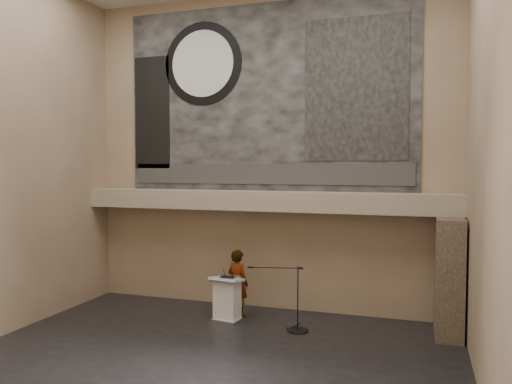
% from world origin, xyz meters
% --- Properties ---
extents(floor, '(10.00, 10.00, 0.00)m').
position_xyz_m(floor, '(0.00, 0.00, 0.00)').
color(floor, black).
rests_on(floor, ground).
extents(wall_back, '(10.00, 0.02, 8.50)m').
position_xyz_m(wall_back, '(0.00, 4.00, 4.25)').
color(wall_back, '#836C53').
rests_on(wall_back, floor).
extents(wall_front, '(10.00, 0.02, 8.50)m').
position_xyz_m(wall_front, '(0.00, -4.00, 4.25)').
color(wall_front, '#836C53').
rests_on(wall_front, floor).
extents(wall_left, '(0.02, 8.00, 8.50)m').
position_xyz_m(wall_left, '(-5.00, 0.00, 4.25)').
color(wall_left, '#836C53').
rests_on(wall_left, floor).
extents(wall_right, '(0.02, 8.00, 8.50)m').
position_xyz_m(wall_right, '(5.00, 0.00, 4.25)').
color(wall_right, '#836C53').
rests_on(wall_right, floor).
extents(soffit, '(10.00, 0.80, 0.50)m').
position_xyz_m(soffit, '(0.00, 3.60, 2.95)').
color(soffit, gray).
rests_on(soffit, wall_back).
extents(sprinkler_left, '(0.04, 0.04, 0.06)m').
position_xyz_m(sprinkler_left, '(-1.60, 3.55, 2.67)').
color(sprinkler_left, '#B2893D').
rests_on(sprinkler_left, soffit).
extents(sprinkler_right, '(0.04, 0.04, 0.06)m').
position_xyz_m(sprinkler_right, '(1.90, 3.55, 2.67)').
color(sprinkler_right, '#B2893D').
rests_on(sprinkler_right, soffit).
extents(banner, '(8.00, 0.05, 5.00)m').
position_xyz_m(banner, '(0.00, 3.97, 5.70)').
color(banner, black).
rests_on(banner, wall_back).
extents(banner_text_strip, '(7.76, 0.02, 0.55)m').
position_xyz_m(banner_text_strip, '(0.00, 3.93, 3.65)').
color(banner_text_strip, '#2B2B2B').
rests_on(banner_text_strip, banner).
extents(banner_clock_rim, '(2.30, 0.02, 2.30)m').
position_xyz_m(banner_clock_rim, '(-1.80, 3.93, 6.70)').
color(banner_clock_rim, black).
rests_on(banner_clock_rim, banner).
extents(banner_clock_face, '(1.84, 0.02, 1.84)m').
position_xyz_m(banner_clock_face, '(-1.80, 3.91, 6.70)').
color(banner_clock_face, silver).
rests_on(banner_clock_face, banner).
extents(banner_building_print, '(2.60, 0.02, 3.60)m').
position_xyz_m(banner_building_print, '(2.40, 3.93, 5.80)').
color(banner_building_print, black).
rests_on(banner_building_print, banner).
extents(banner_brick_print, '(1.10, 0.02, 3.20)m').
position_xyz_m(banner_brick_print, '(-3.40, 3.93, 5.40)').
color(banner_brick_print, black).
rests_on(banner_brick_print, banner).
extents(stone_pier, '(0.60, 1.40, 2.70)m').
position_xyz_m(stone_pier, '(4.65, 3.15, 1.35)').
color(stone_pier, '#433529').
rests_on(stone_pier, floor).
extents(lectern, '(0.83, 0.65, 1.14)m').
position_xyz_m(lectern, '(-0.52, 2.48, 0.55)').
color(lectern, silver).
rests_on(lectern, floor).
extents(binder, '(0.37, 0.32, 0.04)m').
position_xyz_m(binder, '(-0.50, 2.45, 1.12)').
color(binder, black).
rests_on(binder, lectern).
extents(papers, '(0.24, 0.30, 0.00)m').
position_xyz_m(papers, '(-0.61, 2.46, 1.10)').
color(papers, white).
rests_on(papers, lectern).
extents(speaker_person, '(0.74, 0.61, 1.73)m').
position_xyz_m(speaker_person, '(-0.40, 2.93, 0.87)').
color(speaker_person, beige).
rests_on(speaker_person, floor).
extents(mic_stand, '(1.40, 0.55, 1.54)m').
position_xyz_m(mic_stand, '(1.27, 2.33, 0.23)').
color(mic_stand, black).
rests_on(mic_stand, floor).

